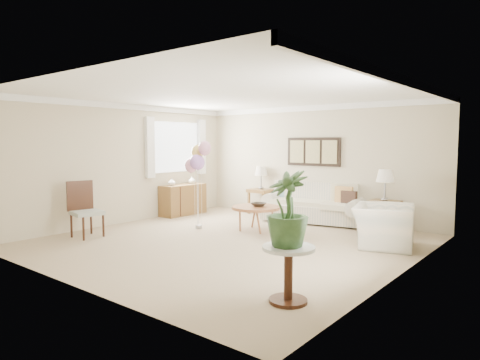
{
  "coord_description": "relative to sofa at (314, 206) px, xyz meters",
  "views": [
    {
      "loc": [
        4.82,
        -5.71,
        1.76
      ],
      "look_at": [
        -0.25,
        0.6,
        1.05
      ],
      "focal_mm": 32.0,
      "sensor_mm": 36.0,
      "label": 1
    }
  ],
  "objects": [
    {
      "name": "wall_art_triptych",
      "position": [
        -0.21,
        0.31,
        1.21
      ],
      "size": [
        1.35,
        0.06,
        0.65
      ],
      "color": "black",
      "rests_on": "ground"
    },
    {
      "name": "coffee_table",
      "position": [
        -0.43,
        -1.58,
        0.11
      ],
      "size": [
        0.97,
        0.97,
        0.49
      ],
      "color": "#A46336",
      "rests_on": "ground"
    },
    {
      "name": "lamp_left",
      "position": [
        -1.58,
        0.17,
        0.7
      ],
      "size": [
        0.32,
        0.32,
        0.56
      ],
      "color": "gray",
      "rests_on": "end_table_left"
    },
    {
      "name": "accent_chair",
      "position": [
        -2.61,
        -4.02,
        0.2
      ],
      "size": [
        0.6,
        0.6,
        1.04
      ],
      "color": "#979F93",
      "rests_on": "ground"
    },
    {
      "name": "end_table_left",
      "position": [
        -1.58,
        0.17,
        0.17
      ],
      "size": [
        0.56,
        0.51,
        0.61
      ],
      "color": "olive",
      "rests_on": "ground"
    },
    {
      "name": "end_table_right",
      "position": [
        1.58,
        -0.01,
        0.16
      ],
      "size": [
        0.56,
        0.51,
        0.61
      ],
      "color": "olive",
      "rests_on": "ground"
    },
    {
      "name": "credenza",
      "position": [
        -2.97,
        -1.16,
        0.03
      ],
      "size": [
        0.46,
        1.2,
        0.74
      ],
      "color": "olive",
      "rests_on": "ground"
    },
    {
      "name": "balloon_cluster",
      "position": [
        -1.49,
        -2.16,
        1.08
      ],
      "size": [
        0.55,
        0.42,
        1.8
      ],
      "color": "gray",
      "rests_on": "ground"
    },
    {
      "name": "vase_sage",
      "position": [
        -2.95,
        -0.87,
        0.49
      ],
      "size": [
        0.23,
        0.23,
        0.18
      ],
      "primitive_type": "imported",
      "rotation": [
        0.0,
        0.0,
        0.44
      ],
      "color": "silver",
      "rests_on": "credenza"
    },
    {
      "name": "side_table",
      "position": [
        2.15,
        -4.46,
        0.13
      ],
      "size": [
        0.58,
        0.58,
        0.63
      ],
      "color": "silver",
      "rests_on": "ground"
    },
    {
      "name": "sofa",
      "position": [
        0.0,
        0.0,
        0.0
      ],
      "size": [
        2.53,
        1.3,
        0.87
      ],
      "color": "beige",
      "rests_on": "ground"
    },
    {
      "name": "lamp_right",
      "position": [
        1.58,
        -0.01,
        0.74
      ],
      "size": [
        0.36,
        0.36,
        0.63
      ],
      "color": "gray",
      "rests_on": "end_table_right"
    },
    {
      "name": "armchair",
      "position": [
        2.02,
        -1.25,
        0.01
      ],
      "size": [
        1.2,
        1.29,
        0.7
      ],
      "primitive_type": "imported",
      "rotation": [
        0.0,
        0.0,
        1.84
      ],
      "color": "beige",
      "rests_on": "ground"
    },
    {
      "name": "vase_white",
      "position": [
        -2.95,
        -1.54,
        0.49
      ],
      "size": [
        0.21,
        0.21,
        0.18
      ],
      "primitive_type": "imported",
      "rotation": [
        0.0,
        0.0,
        -0.24
      ],
      "color": "silver",
      "rests_on": "credenza"
    },
    {
      "name": "room_shell",
      "position": [
        -0.32,
        -2.56,
        1.28
      ],
      "size": [
        6.04,
        6.04,
        2.6
      ],
      "color": "#BBAC8C",
      "rests_on": "ground"
    },
    {
      "name": "ground_plane",
      "position": [
        -0.21,
        -2.66,
        -0.34
      ],
      "size": [
        6.0,
        6.0,
        0.0
      ],
      "primitive_type": "plane",
      "color": "tan"
    },
    {
      "name": "decor_bowl",
      "position": [
        -0.4,
        -1.55,
        0.18
      ],
      "size": [
        0.31,
        0.31,
        0.07
      ],
      "primitive_type": "imported",
      "rotation": [
        0.0,
        0.0,
        0.07
      ],
      "color": "black",
      "rests_on": "coffee_table"
    },
    {
      "name": "potted_plant",
      "position": [
        2.13,
        -4.47,
        0.7
      ],
      "size": [
        0.56,
        0.56,
        0.83
      ],
      "primitive_type": "imported",
      "rotation": [
        0.0,
        0.0,
        -0.24
      ],
      "color": "#264521",
      "rests_on": "side_table"
    }
  ]
}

